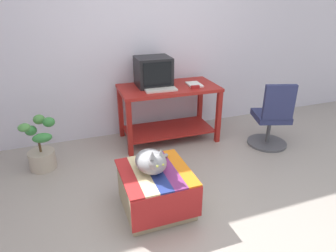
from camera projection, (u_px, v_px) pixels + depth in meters
The scene contains 12 objects.
ground_plane at pixel (205, 214), 2.76m from camera, with size 14.00×14.00×0.00m, color #9E9389.
back_wall at pixel (142, 41), 3.99m from camera, with size 8.00×0.10×2.60m, color silver.
desk at pixel (169, 104), 3.99m from camera, with size 1.31×0.70×0.76m.
tv_monitor at pixel (153, 72), 3.86m from camera, with size 0.45×0.40×0.38m.
keyboard at pixel (161, 90), 3.71m from camera, with size 0.40×0.15×0.02m, color beige.
book at pixel (194, 84), 3.95m from camera, with size 0.17×0.26×0.02m, color white.
ottoman_with_blanket at pixel (156, 189), 2.77m from camera, with size 0.63×0.68×0.40m.
cat at pixel (152, 161), 2.64m from camera, with size 0.39×0.41×0.27m.
potted_plant at pixel (41, 150), 3.40m from camera, with size 0.37×0.33×0.63m.
office_chair at pixel (272, 119), 3.84m from camera, with size 0.53×0.53×0.89m.
stapler at pixel (195, 87), 3.81m from camera, with size 0.04×0.11×0.04m, color #A31E1E.
pen at pixel (197, 82), 4.07m from camera, with size 0.01×0.01×0.14m, color #B7B7BC.
Camera 1 is at (-1.07, -1.94, 1.88)m, focal length 31.62 mm.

